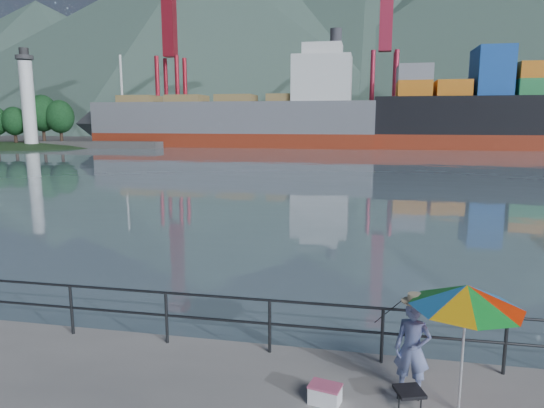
# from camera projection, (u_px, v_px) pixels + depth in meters

# --- Properties ---
(harbor_water) EXTENTS (500.00, 280.00, 0.00)m
(harbor_water) POSITION_uv_depth(u_px,v_px,m) (359.00, 135.00, 133.08)
(harbor_water) COLOR slate
(harbor_water) RESTS_ON ground
(far_dock) EXTENTS (200.00, 40.00, 0.40)m
(far_dock) POSITION_uv_depth(u_px,v_px,m) (406.00, 141.00, 95.41)
(far_dock) COLOR #514F4C
(far_dock) RESTS_ON ground
(guardrail) EXTENTS (22.00, 0.06, 1.03)m
(guardrail) POSITION_uv_depth(u_px,v_px,m) (217.00, 321.00, 9.00)
(guardrail) COLOR #2D3033
(guardrail) RESTS_ON ground
(mountains) EXTENTS (600.00, 332.80, 80.00)m
(mountains) POSITION_uv_depth(u_px,v_px,m) (463.00, 40.00, 194.69)
(mountains) COLOR #385147
(mountains) RESTS_ON ground
(lighthouse_islet) EXTENTS (48.00, 26.40, 19.20)m
(lighthouse_islet) POSITION_uv_depth(u_px,v_px,m) (3.00, 144.00, 77.80)
(lighthouse_islet) COLOR #263F1E
(lighthouse_islet) RESTS_ON ground
(fisherman) EXTENTS (0.61, 0.47, 1.49)m
(fisherman) POSITION_uv_depth(u_px,v_px,m) (412.00, 349.00, 7.41)
(fisherman) COLOR #1E3A96
(fisherman) RESTS_ON ground
(beach_umbrella) EXTENTS (1.60, 1.60, 1.93)m
(beach_umbrella) POSITION_uv_depth(u_px,v_px,m) (467.00, 296.00, 6.79)
(beach_umbrella) COLOR white
(beach_umbrella) RESTS_ON ground
(folding_stool) EXTENTS (0.49, 0.49, 0.26)m
(folding_stool) POSITION_uv_depth(u_px,v_px,m) (409.00, 397.00, 7.21)
(folding_stool) COLOR black
(folding_stool) RESTS_ON ground
(cooler_bag) EXTENTS (0.51, 0.40, 0.26)m
(cooler_bag) POSITION_uv_depth(u_px,v_px,m) (325.00, 395.00, 7.28)
(cooler_bag) COLOR white
(cooler_bag) RESTS_ON ground
(fishing_rod) EXTENTS (0.43, 1.53, 1.12)m
(fishing_rod) POSITION_uv_depth(u_px,v_px,m) (386.00, 359.00, 8.64)
(fishing_rod) COLOR black
(fishing_rod) RESTS_ON ground
(bulk_carrier) EXTENTS (46.30, 8.01, 14.50)m
(bulk_carrier) POSITION_uv_depth(u_px,v_px,m) (243.00, 120.00, 79.56)
(bulk_carrier) COLOR maroon
(bulk_carrier) RESTS_ON ground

